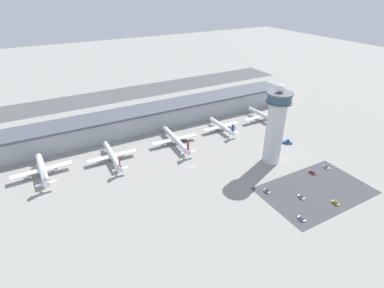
# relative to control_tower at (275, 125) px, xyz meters

# --- Properties ---
(ground_plane) EXTENTS (1000.00, 1000.00, 0.00)m
(ground_plane) POSITION_rel_control_tower_xyz_m (-50.02, 19.13, -26.57)
(ground_plane) COLOR gray
(terminal_building) EXTENTS (260.31, 25.00, 16.86)m
(terminal_building) POSITION_rel_control_tower_xyz_m (-50.02, 89.13, -18.04)
(terminal_building) COLOR #A3A8B2
(terminal_building) RESTS_ON ground
(runway_strip) EXTENTS (390.47, 44.00, 0.01)m
(runway_strip) POSITION_rel_control_tower_xyz_m (-50.02, 179.38, -26.57)
(runway_strip) COLOR #515154
(runway_strip) RESTS_ON ground
(control_tower) EXTENTS (16.08, 16.08, 53.31)m
(control_tower) POSITION_rel_control_tower_xyz_m (0.00, 0.00, 0.00)
(control_tower) COLOR silver
(control_tower) RESTS_ON ground
(parking_lot_surface) EXTENTS (64.00, 40.00, 0.01)m
(parking_lot_surface) POSITION_rel_control_tower_xyz_m (0.82, -37.66, -26.57)
(parking_lot_surface) COLOR #424247
(parking_lot_surface) RESTS_ON ground
(airplane_gate_alpha) EXTENTS (35.80, 36.91, 13.39)m
(airplane_gate_alpha) POSITION_rel_control_tower_xyz_m (-135.81, 54.77, -21.93)
(airplane_gate_alpha) COLOR white
(airplane_gate_alpha) RESTS_ON ground
(airplane_gate_bravo) EXTENTS (33.10, 39.10, 11.53)m
(airplane_gate_bravo) POSITION_rel_control_tower_xyz_m (-92.98, 51.35, -22.70)
(airplane_gate_bravo) COLOR silver
(airplane_gate_bravo) RESTS_ON ground
(airplane_gate_charlie) EXTENTS (35.51, 46.01, 12.10)m
(airplane_gate_charlie) POSITION_rel_control_tower_xyz_m (-45.68, 52.40, -22.55)
(airplane_gate_charlie) COLOR silver
(airplane_gate_charlie) RESTS_ON ground
(airplane_gate_delta) EXTENTS (31.68, 32.33, 11.30)m
(airplane_gate_delta) POSITION_rel_control_tower_xyz_m (-2.84, 54.93, -22.77)
(airplane_gate_delta) COLOR white
(airplane_gate_delta) RESTS_ON ground
(airplane_gate_echo) EXTENTS (38.52, 37.28, 12.50)m
(airplane_gate_echo) POSITION_rel_control_tower_xyz_m (40.02, 54.15, -22.05)
(airplane_gate_echo) COLOR white
(airplane_gate_echo) RESTS_ON ground
(service_truck_catering) EXTENTS (7.73, 7.52, 2.85)m
(service_truck_catering) POSITION_rel_control_tower_xyz_m (27.67, 13.18, -25.58)
(service_truck_catering) COLOR black
(service_truck_catering) RESTS_ON ground
(service_truck_fuel) EXTENTS (7.37, 4.02, 2.44)m
(service_truck_fuel) POSITION_rel_control_tower_xyz_m (-39.93, 51.88, -25.73)
(service_truck_fuel) COLOR black
(service_truck_fuel) RESTS_ON ground
(car_green_van) EXTENTS (1.82, 4.33, 1.42)m
(car_green_van) POSITION_rel_control_tower_xyz_m (-11.46, -38.21, -26.02)
(car_green_van) COLOR black
(car_green_van) RESTS_ON ground
(car_maroon_suv) EXTENTS (1.82, 4.69, 1.49)m
(car_maroon_suv) POSITION_rel_control_tower_xyz_m (13.33, -24.12, -25.99)
(car_maroon_suv) COLOR black
(car_maroon_suv) RESTS_ON ground
(car_grey_coupe) EXTENTS (1.92, 4.04, 1.59)m
(car_grey_coupe) POSITION_rel_control_tower_xyz_m (-24.69, -24.89, -25.95)
(car_grey_coupe) COLOR black
(car_grey_coupe) RESTS_ON ground
(car_black_suv) EXTENTS (1.90, 4.41, 1.53)m
(car_black_suv) POSITION_rel_control_tower_xyz_m (-24.50, -50.95, -25.97)
(car_black_suv) COLOR black
(car_black_suv) RESTS_ON ground
(car_blue_compact) EXTENTS (1.91, 4.04, 1.43)m
(car_blue_compact) POSITION_rel_control_tower_xyz_m (26.23, -24.02, -26.02)
(car_blue_compact) COLOR black
(car_blue_compact) RESTS_ON ground
(car_navy_sedan) EXTENTS (2.06, 4.37, 1.48)m
(car_navy_sedan) POSITION_rel_control_tower_xyz_m (1.21, -50.86, -26.00)
(car_navy_sedan) COLOR black
(car_navy_sedan) RESTS_ON ground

